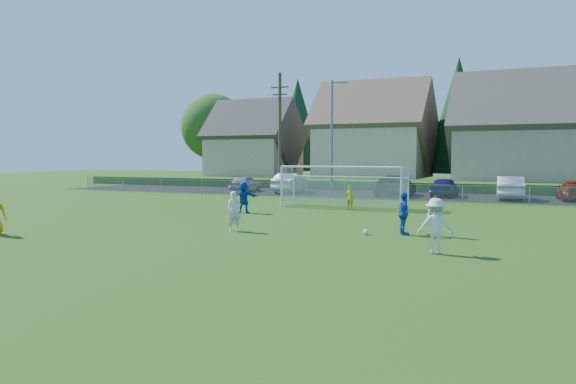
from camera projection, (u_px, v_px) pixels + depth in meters
The scene contains 22 objects.
ground at pixel (189, 247), 18.91m from camera, with size 160.00×160.00×0.00m, color #193D0C.
asphalt_lot at pixel (392, 195), 43.83m from camera, with size 60.00×60.00×0.00m, color black.
grass_embankment at pixel (413, 186), 50.60m from camera, with size 70.00×6.00×0.80m, color #1E420F.
soccer_ball at pixel (366, 232), 21.83m from camera, with size 0.22×0.22×0.22m, color white.
player_white_a at pixel (234, 211), 22.93m from camera, with size 0.60×0.39×1.64m, color silver.
player_white_b at pixel (435, 217), 21.38m from camera, with size 0.72×0.56×1.48m, color silver.
player_white_c at pixel (436, 226), 17.65m from camera, with size 1.13×0.65×1.75m, color silver.
player_blue_a at pixel (404, 214), 21.79m from camera, with size 0.98×0.41×1.67m, color #1245AD.
player_blue_b at pixel (244, 197), 30.32m from camera, with size 1.56×0.50×1.68m, color #1245AD.
goalkeeper at pixel (350, 197), 32.15m from camera, with size 0.52×0.34×1.42m, color #B6CD18.
car_a at pixel (245, 183), 48.59m from camera, with size 1.63×4.05×1.38m, color #9C9EA4.
car_b at pixel (290, 183), 46.80m from camera, with size 1.71×4.91×1.62m, color silver.
car_d at pixel (395, 186), 43.21m from camera, with size 2.22×5.45×1.58m, color black.
car_e at pixel (444, 187), 42.14m from camera, with size 1.74×4.31×1.47m, color #18154B.
car_f at pixel (510, 188), 39.49m from camera, with size 1.73×4.96×1.63m, color silver.
car_g at pixel (574, 191), 38.45m from camera, with size 1.94×4.77×1.39m, color maroon.
soccer_goal at pixel (345, 180), 33.35m from camera, with size 7.42×1.90×2.50m.
chainlink_fence at pixel (373, 191), 38.81m from camera, with size 52.06×0.06×1.20m.
streetlight at pixel (332, 133), 44.02m from camera, with size 1.38×0.18×9.00m.
utility_pole at pixel (280, 131), 47.01m from camera, with size 1.60×0.26×10.00m.
houses_row at pixel (450, 113), 56.10m from camera, with size 53.90×11.45×13.27m.
tree_row at pixel (450, 121), 62.20m from camera, with size 65.98×12.36×13.80m.
Camera 1 is at (10.89, -15.63, 3.08)m, focal length 35.00 mm.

